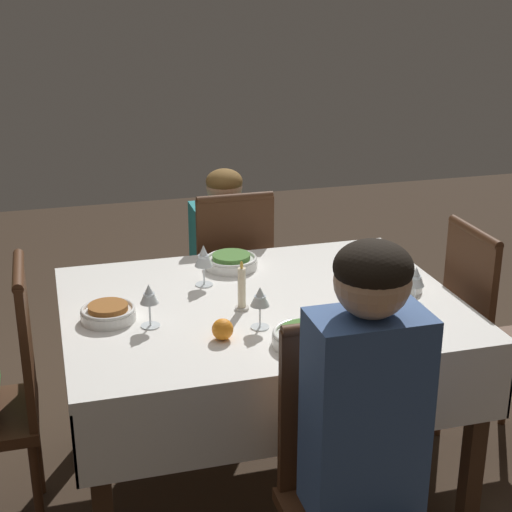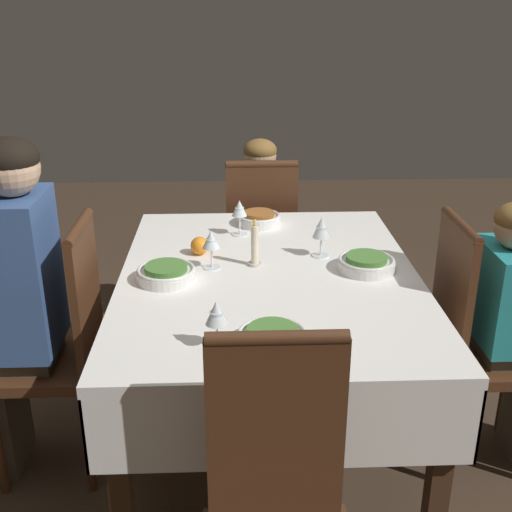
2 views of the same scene
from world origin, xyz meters
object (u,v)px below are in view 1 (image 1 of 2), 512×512
Objects in this scene: bowl_west at (395,282)px; wine_glass_west at (416,279)px; chair_west at (486,335)px; person_child_teal at (222,264)px; chair_south at (231,284)px; bowl_east at (108,313)px; person_adult_denim at (371,452)px; bowl_south at (231,261)px; candle_centerpiece at (242,291)px; dining_table at (261,325)px; wine_glass_north at (260,298)px; chair_east at (2,393)px; chair_north at (347,479)px; wine_glass_south at (204,257)px; bowl_north at (305,337)px; wine_glass_east at (149,296)px; orange_fruit at (223,329)px.

bowl_west is 1.39× the size of wine_glass_west.
chair_west is 0.94× the size of person_child_teal.
bowl_east is at bearing 51.36° from chair_south.
bowl_south is (0.06, -1.23, 0.08)m from person_adult_denim.
candle_centerpiece is (0.15, 0.79, 0.30)m from chair_south.
bowl_south reaches higher than dining_table.
candle_centerpiece is at bearing -82.46° from wine_glass_north.
dining_table is 0.91m from chair_east.
chair_north reaches higher than bowl_west.
wine_glass_south is at bearing 71.76° from person_child_teal.
person_adult_denim is 0.53m from bowl_north.
chair_north is at bearing 128.22° from bowl_east.
chair_west is 1.35m from wine_glass_east.
person_child_teal is 1.28m from bowl_north.
wine_glass_west is (-0.50, 0.18, 0.19)m from dining_table.
chair_north reaches higher than bowl_north.
chair_west is at bearing -169.84° from wine_glass_north.
candle_centerpiece is at bearing 107.38° from wine_glass_south.
person_adult_denim is at bearing 110.64° from orange_fruit.
chair_east is 1.46m from wine_glass_west.
dining_table is 1.41× the size of chair_south.
bowl_north is 1.30× the size of wine_glass_south.
chair_east is at bearing 42.45° from person_child_teal.
wine_glass_south is at bearing 77.54° from chair_west.
chair_north reaches higher than dining_table.
chair_south reaches higher than bowl_west.
chair_north is 0.96m from bowl_east.
wine_glass_north is at bearing 103.71° from wine_glass_south.
chair_north is at bearing 129.33° from chair_west.
person_child_teal reaches higher than wine_glass_north.
chair_west reaches higher than wine_glass_north.
wine_glass_south reaches higher than bowl_west.
orange_fruit is at bearing 110.64° from person_adult_denim.
wine_glass_south reaches higher than bowl_south.
bowl_east is (1.44, -0.02, 0.26)m from chair_west.
bowl_west is (-0.46, -0.86, 0.08)m from person_adult_denim.
wine_glass_south reaches higher than wine_glass_west.
wine_glass_south is (0.16, -0.20, 0.20)m from dining_table.
bowl_west is at bearing 179.53° from bowl_east.
bowl_south is at bearing 110.92° from chair_east.
bowl_south is 0.22m from wine_glass_south.
wine_glass_east is at bearing 13.59° from dining_table.
chair_west is (-0.90, 0.03, -0.14)m from dining_table.
wine_glass_west is 2.09× the size of orange_fruit.
chair_south is 1.13m from bowl_north.
chair_north reaches higher than bowl_south.
chair_north is 6.21× the size of wine_glass_south.
bowl_south is at bearing 67.63° from chair_west.
wine_glass_south is at bearing -76.29° from wine_glass_north.
bowl_west is 0.74m from orange_fruit.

